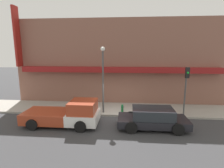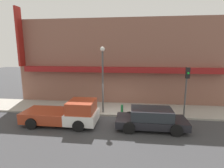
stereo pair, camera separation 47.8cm
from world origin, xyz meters
TOP-DOWN VIEW (x-y plane):
  - ground_plane at (0.00, 0.00)m, footprint 80.00×80.00m
  - sidewalk at (0.00, 1.69)m, footprint 36.00×3.38m
  - building at (-0.02, 4.85)m, footprint 19.80×3.80m
  - pickup_truck at (-3.30, -1.78)m, footprint 5.12×2.28m
  - parked_car at (2.52, -1.78)m, footprint 4.56×2.09m
  - fire_hydrant at (0.45, 0.76)m, footprint 0.20×0.20m
  - street_lamp at (-1.07, 0.54)m, footprint 0.36×0.36m
  - traffic_light at (5.25, 0.46)m, footprint 0.28×0.42m

SIDE VIEW (x-z plane):
  - ground_plane at x=0.00m, z-range 0.00..0.00m
  - sidewalk at x=0.00m, z-range 0.00..0.14m
  - fire_hydrant at x=0.45m, z-range 0.14..0.78m
  - parked_car at x=2.52m, z-range 0.00..1.36m
  - pickup_truck at x=-3.30m, z-range -0.10..1.64m
  - traffic_light at x=5.25m, z-range 0.84..4.56m
  - street_lamp at x=-1.07m, z-range 0.82..6.05m
  - building at x=-0.02m, z-range -0.53..8.53m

